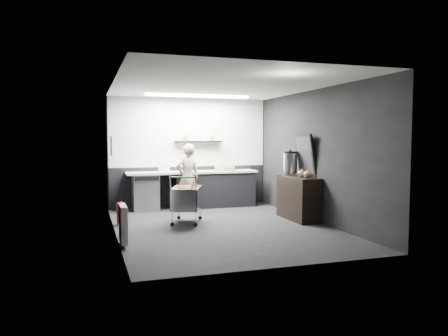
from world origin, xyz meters
name	(u,v)px	position (x,y,z in m)	size (l,w,h in m)	color
floor	(222,227)	(0.00, 0.00, 0.00)	(5.50, 5.50, 0.00)	black
ceiling	(222,86)	(0.00, 0.00, 2.70)	(5.50, 5.50, 0.00)	silver
wall_back	(189,152)	(0.00, 2.75, 1.35)	(5.50, 5.50, 0.00)	black
wall_front	(285,166)	(0.00, -2.75, 1.35)	(5.50, 5.50, 0.00)	black
wall_left	(114,159)	(-2.00, 0.00, 1.35)	(5.50, 5.50, 0.00)	black
wall_right	(315,156)	(2.00, 0.00, 1.35)	(5.50, 5.50, 0.00)	black
kitchen_wall_panel	(190,132)	(0.00, 2.73, 1.85)	(3.95, 0.02, 1.70)	silver
dado_panel	(190,186)	(0.00, 2.73, 0.50)	(3.95, 0.02, 1.00)	black
floating_shelf	(198,142)	(0.20, 2.62, 1.62)	(1.20, 0.22, 0.04)	black
wall_clock	(242,121)	(1.40, 2.72, 2.15)	(0.20, 0.20, 0.03)	white
poster	(111,146)	(-1.98, 1.30, 1.55)	(0.02, 0.30, 0.40)	silver
poster_red_band	(111,142)	(-1.98, 1.30, 1.62)	(0.01, 0.22, 0.10)	#B62D16
radiator	(123,224)	(-1.94, -0.90, 0.35)	(0.10, 0.50, 0.60)	white
ceiling_strip	(198,96)	(0.00, 1.85, 2.67)	(2.40, 0.20, 0.04)	white
prep_counter	(198,189)	(0.14, 2.42, 0.46)	(3.20, 0.61, 0.90)	black
person	(188,178)	(-0.23, 1.97, 0.79)	(0.57, 0.38, 1.57)	#BAB193
shopping_cart	(186,200)	(-0.57, 0.60, 0.47)	(0.83, 1.08, 0.98)	silver
sideboard	(298,192)	(1.77, 0.28, 0.57)	(0.51, 1.20, 1.80)	black
fire_extinguisher	(121,212)	(-1.85, 0.81, 0.25)	(0.15, 0.15, 0.51)	#AE0B0F
cardboard_box	(225,169)	(0.81, 2.37, 0.95)	(0.49, 0.38, 0.10)	#91764D
pink_tub	(165,167)	(-0.67, 2.42, 1.00)	(0.21, 0.21, 0.21)	silver
white_container	(163,169)	(-0.74, 2.37, 0.98)	(0.18, 0.14, 0.16)	white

